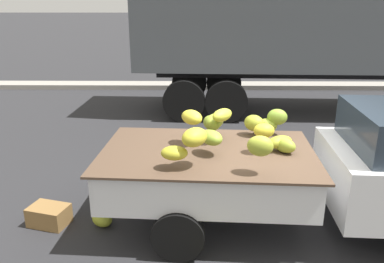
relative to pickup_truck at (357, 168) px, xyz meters
The scene contains 6 objects.
ground 1.47m from the pickup_truck, 165.24° to the left, with size 220.00×220.00×0.00m, color #28282B.
curb_strip 9.21m from the pickup_truck, 97.06° to the left, with size 80.00×0.80×0.16m, color gray.
pickup_truck is the anchor object (origin of this frame).
semi_trailer 6.60m from the pickup_truck, 69.51° to the left, with size 12.09×3.04×3.95m.
fallen_banana_bunch_near_tailgate 3.48m from the pickup_truck, behind, with size 0.32×0.23×0.22m, color #A1AA2F.
produce_crate 4.21m from the pickup_truck, behind, with size 0.52×0.36×0.27m, color olive.
Camera 1 is at (-0.97, -4.95, 2.95)m, focal length 36.18 mm.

